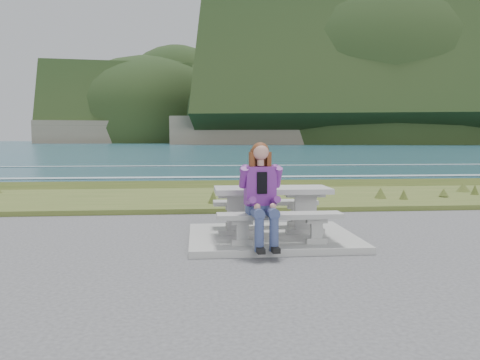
% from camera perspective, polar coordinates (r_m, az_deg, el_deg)
% --- Properties ---
extents(concrete_slab, '(2.60, 2.10, 0.10)m').
position_cam_1_polar(concrete_slab, '(7.49, 3.89, -6.99)').
color(concrete_slab, '#999994').
rests_on(concrete_slab, ground).
extents(picnic_table, '(1.80, 0.75, 0.75)m').
position_cam_1_polar(picnic_table, '(7.39, 3.92, -2.18)').
color(picnic_table, '#999994').
rests_on(picnic_table, concrete_slab).
extents(bench_landward, '(1.80, 0.35, 0.45)m').
position_cam_1_polar(bench_landward, '(6.74, 4.86, -4.89)').
color(bench_landward, '#999994').
rests_on(bench_landward, concrete_slab).
extents(bench_seaward, '(1.80, 0.35, 0.45)m').
position_cam_1_polar(bench_seaward, '(8.11, 3.11, -3.21)').
color(bench_seaward, '#999994').
rests_on(bench_seaward, concrete_slab).
extents(grass_verge, '(160.00, 4.50, 0.22)m').
position_cam_1_polar(grass_verge, '(12.40, 0.20, -2.44)').
color(grass_verge, '#334F1D').
rests_on(grass_verge, ground).
extents(shore_drop, '(160.00, 0.80, 2.20)m').
position_cam_1_polar(shore_drop, '(15.27, -0.85, -1.04)').
color(shore_drop, '#706754').
rests_on(shore_drop, ground).
extents(ocean, '(1600.00, 1600.00, 0.09)m').
position_cam_1_polar(ocean, '(32.52, -3.20, -0.91)').
color(ocean, '#214D5D').
rests_on(ocean, ground).
extents(headland_range, '(729.83, 363.95, 211.57)m').
position_cam_1_polar(headland_range, '(448.48, 20.07, 5.76)').
color(headland_range, '#706754').
rests_on(headland_range, ground).
extents(seated_woman, '(0.46, 0.76, 1.46)m').
position_cam_1_polar(seated_woman, '(6.53, 2.75, -3.52)').
color(seated_woman, navy).
rests_on(seated_woman, concrete_slab).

